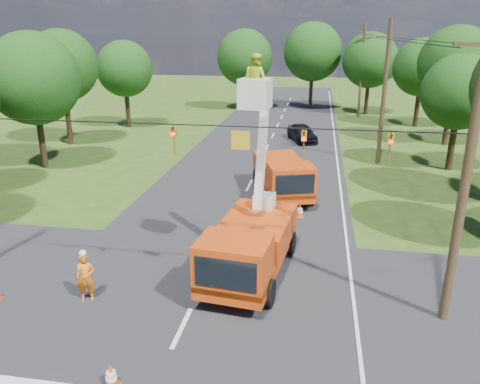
% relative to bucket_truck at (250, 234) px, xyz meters
% --- Properties ---
extents(ground, '(140.00, 140.00, 0.00)m').
position_rel_bucket_truck_xyz_m(ground, '(-1.68, 16.15, -1.77)').
color(ground, '#2B4815').
rests_on(ground, ground).
extents(road_main, '(12.00, 100.00, 0.06)m').
position_rel_bucket_truck_xyz_m(road_main, '(-1.68, 16.15, -1.77)').
color(road_main, black).
rests_on(road_main, ground).
extents(road_cross, '(56.00, 10.00, 0.07)m').
position_rel_bucket_truck_xyz_m(road_cross, '(-1.68, -1.85, -1.77)').
color(road_cross, black).
rests_on(road_cross, ground).
extents(edge_line, '(0.12, 90.00, 0.02)m').
position_rel_bucket_truck_xyz_m(edge_line, '(3.92, 16.15, -1.77)').
color(edge_line, silver).
rests_on(edge_line, ground).
extents(bucket_truck, '(3.27, 6.90, 8.44)m').
position_rel_bucket_truck_xyz_m(bucket_truck, '(0.00, 0.00, 0.00)').
color(bucket_truck, '#C0370D').
rests_on(bucket_truck, ground).
extents(second_truck, '(4.12, 6.87, 2.42)m').
position_rel_bucket_truck_xyz_m(second_truck, '(0.50, 9.66, -0.51)').
color(second_truck, '#C0370D').
rests_on(second_truck, ground).
extents(ground_worker, '(0.78, 0.64, 1.84)m').
position_rel_bucket_truck_xyz_m(ground_worker, '(-5.48, -2.74, -0.85)').
color(ground_worker, orange).
rests_on(ground_worker, ground).
extents(distant_car, '(3.19, 4.77, 1.51)m').
position_rel_bucket_truck_xyz_m(distant_car, '(1.05, 24.41, -1.02)').
color(distant_car, black).
rests_on(distant_car, ground).
extents(traffic_cone_0, '(0.38, 0.38, 0.71)m').
position_rel_bucket_truck_xyz_m(traffic_cone_0, '(-2.82, -6.67, -1.41)').
color(traffic_cone_0, '#F34D0C').
rests_on(traffic_cone_0, ground).
extents(traffic_cone_2, '(0.38, 0.38, 0.71)m').
position_rel_bucket_truck_xyz_m(traffic_cone_2, '(-1.03, 2.78, -1.41)').
color(traffic_cone_2, '#F34D0C').
rests_on(traffic_cone_2, ground).
extents(traffic_cone_3, '(0.38, 0.38, 0.71)m').
position_rel_bucket_truck_xyz_m(traffic_cone_3, '(1.66, 6.49, -1.41)').
color(traffic_cone_3, '#F34D0C').
rests_on(traffic_cone_3, ground).
extents(traffic_cone_7, '(0.38, 0.38, 0.71)m').
position_rel_bucket_truck_xyz_m(traffic_cone_7, '(2.09, 13.40, -1.41)').
color(traffic_cone_7, '#F34D0C').
rests_on(traffic_cone_7, ground).
extents(pole_right_near, '(1.80, 0.30, 10.00)m').
position_rel_bucket_truck_xyz_m(pole_right_near, '(6.82, -1.85, 3.33)').
color(pole_right_near, '#4C3823').
rests_on(pole_right_near, ground).
extents(pole_right_mid, '(1.80, 0.30, 10.00)m').
position_rel_bucket_truck_xyz_m(pole_right_mid, '(6.82, 18.15, 3.33)').
color(pole_right_mid, '#4C3823').
rests_on(pole_right_mid, ground).
extents(pole_right_far, '(1.80, 0.30, 10.00)m').
position_rel_bucket_truck_xyz_m(pole_right_far, '(6.82, 38.15, 3.33)').
color(pole_right_far, '#4C3823').
rests_on(pole_right_far, ground).
extents(signal_span, '(18.00, 0.29, 1.07)m').
position_rel_bucket_truck_xyz_m(signal_span, '(0.55, -1.86, 4.11)').
color(signal_span, black).
rests_on(signal_span, ground).
extents(tree_left_d, '(6.20, 6.20, 9.24)m').
position_rel_bucket_truck_xyz_m(tree_left_d, '(-16.68, 13.15, 4.35)').
color(tree_left_d, '#382616').
rests_on(tree_left_d, ground).
extents(tree_left_e, '(5.80, 5.80, 9.41)m').
position_rel_bucket_truck_xyz_m(tree_left_e, '(-18.48, 20.15, 4.72)').
color(tree_left_e, '#382616').
rests_on(tree_left_e, ground).
extents(tree_left_f, '(5.40, 5.40, 8.40)m').
position_rel_bucket_truck_xyz_m(tree_left_f, '(-16.48, 28.15, 3.91)').
color(tree_left_f, '#382616').
rests_on(tree_left_f, ground).
extents(tree_right_c, '(5.00, 5.00, 7.83)m').
position_rel_bucket_truck_xyz_m(tree_right_c, '(11.52, 17.15, 3.54)').
color(tree_right_c, '#382616').
rests_on(tree_right_c, ground).
extents(tree_right_d, '(6.00, 6.00, 9.70)m').
position_rel_bucket_truck_xyz_m(tree_right_d, '(13.12, 25.15, 4.90)').
color(tree_right_d, '#382616').
rests_on(tree_right_d, ground).
extents(tree_right_e, '(5.60, 5.60, 8.63)m').
position_rel_bucket_truck_xyz_m(tree_right_e, '(12.12, 33.15, 4.04)').
color(tree_right_e, '#382616').
rests_on(tree_right_e, ground).
extents(tree_far_a, '(6.60, 6.60, 9.50)m').
position_rel_bucket_truck_xyz_m(tree_far_a, '(-6.68, 41.15, 4.42)').
color(tree_far_a, '#382616').
rests_on(tree_far_a, ground).
extents(tree_far_b, '(7.00, 7.00, 10.32)m').
position_rel_bucket_truck_xyz_m(tree_far_b, '(1.32, 43.15, 5.04)').
color(tree_far_b, '#382616').
rests_on(tree_far_b, ground).
extents(tree_far_c, '(6.20, 6.20, 9.18)m').
position_rel_bucket_truck_xyz_m(tree_far_c, '(7.82, 40.15, 4.29)').
color(tree_far_c, '#382616').
rests_on(tree_far_c, ground).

